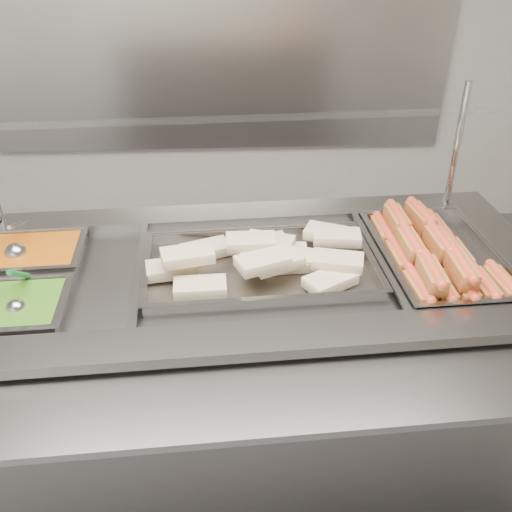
{
  "coord_description": "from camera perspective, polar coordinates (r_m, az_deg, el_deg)",
  "views": [
    {
      "loc": [
        0.03,
        -1.31,
        1.99
      ],
      "look_at": [
        0.12,
        0.3,
        1.01
      ],
      "focal_mm": 40.0,
      "sensor_mm": 36.0,
      "label": 1
    }
  ],
  "objects": [
    {
      "name": "sneeze_guard",
      "position": [
        1.94,
        -2.43,
        13.14
      ],
      "size": [
        1.83,
        0.41,
        0.48
      ],
      "color": "#BCBBC0",
      "rests_on": "steam_counter"
    },
    {
      "name": "back_panel",
      "position": [
        3.84,
        -3.86,
        19.25
      ],
      "size": [
        3.0,
        0.04,
        1.2
      ],
      "primitive_type": "cube",
      "color": "#A09B95",
      "rests_on": "ground"
    },
    {
      "name": "tray_rail",
      "position": [
        1.49,
        0.22,
        -13.95
      ],
      "size": [
        1.99,
        0.51,
        0.06
      ],
      "color": "gray",
      "rests_on": "steam_counter"
    },
    {
      "name": "steam_counter",
      "position": [
        2.2,
        -1.46,
        -11.76
      ],
      "size": [
        2.11,
        1.01,
        0.99
      ],
      "color": "slate",
      "rests_on": "ground"
    },
    {
      "name": "pan_peas",
      "position": [
        1.88,
        -23.4,
        -5.58
      ],
      "size": [
        0.34,
        0.28,
        0.11
      ],
      "color": "gray",
      "rests_on": "steam_counter"
    },
    {
      "name": "pan_beans",
      "position": [
        2.13,
        -21.34,
        -0.51
      ],
      "size": [
        0.34,
        0.28,
        0.11
      ],
      "color": "gray",
      "rests_on": "steam_counter"
    },
    {
      "name": "pan_hotdogs",
      "position": [
        2.08,
        17.6,
        -0.7
      ],
      "size": [
        0.4,
        0.62,
        0.11
      ],
      "color": "gray",
      "rests_on": "steam_counter"
    },
    {
      "name": "pan_wraps",
      "position": [
        1.92,
        0.33,
        -1.36
      ],
      "size": [
        0.77,
        0.48,
        0.08
      ],
      "color": "gray",
      "rests_on": "steam_counter"
    },
    {
      "name": "hotdogs_in_buns",
      "position": [
        2.03,
        17.12,
        0.3
      ],
      "size": [
        0.36,
        0.58,
        0.13
      ],
      "color": "#974E1F",
      "rests_on": "pan_hotdogs"
    },
    {
      "name": "ladle",
      "position": [
        2.11,
        -22.85,
        0.41
      ],
      "size": [
        0.08,
        0.22,
        0.15
      ],
      "color": "#B1B0B5",
      "rests_on": "pan_beans"
    },
    {
      "name": "tortilla_wraps",
      "position": [
        1.91,
        1.34,
        0.03
      ],
      "size": [
        0.75,
        0.41,
        0.11
      ],
      "color": "beige",
      "rests_on": "pan_wraps"
    },
    {
      "name": "serving_spoon",
      "position": [
        1.83,
        -22.81,
        -4.28
      ],
      "size": [
        0.06,
        0.2,
        0.16
      ],
      "color": "#B1B0B5",
      "rests_on": "pan_peas"
    }
  ]
}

